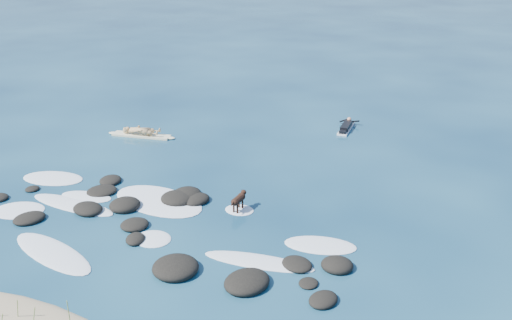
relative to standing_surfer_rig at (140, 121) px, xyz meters
The scene contains 6 objects.
ground 8.88m from the standing_surfer_rig, 45.00° to the right, with size 160.00×160.00×0.00m, color #0A2642.
reef_rocks 9.72m from the standing_surfer_rig, 48.74° to the right, with size 14.43×6.16×0.51m.
breaking_foam 8.51m from the standing_surfer_rig, 56.48° to the right, with size 14.59×6.99×0.12m.
standing_surfer_rig is the anchor object (origin of this frame).
paddling_surfer_rig 10.45m from the standing_surfer_rig, 31.97° to the left, with size 1.08×2.43×0.42m.
dog 9.52m from the standing_surfer_rig, 31.62° to the right, with size 0.30×1.14×0.73m.
Camera 1 is at (10.63, -15.26, 9.68)m, focal length 40.00 mm.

